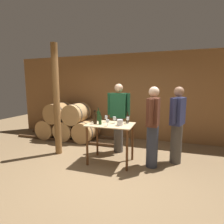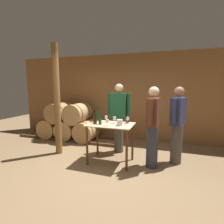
% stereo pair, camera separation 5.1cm
% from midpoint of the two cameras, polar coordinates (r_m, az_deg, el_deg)
% --- Properties ---
extents(ground_plane, '(14.00, 14.00, 0.00)m').
position_cam_midpoint_polar(ground_plane, '(3.59, -2.16, -19.75)').
color(ground_plane, brown).
extents(back_wall, '(8.40, 0.05, 2.70)m').
position_cam_midpoint_polar(back_wall, '(5.60, 6.58, 4.88)').
color(back_wall, brown).
rests_on(back_wall, ground_plane).
extents(barrel_rack, '(3.42, 0.81, 1.17)m').
position_cam_midpoint_polar(barrel_rack, '(5.81, -14.42, -3.54)').
color(barrel_rack, '#4C331E').
rests_on(barrel_rack, ground_plane).
extents(tasting_table, '(0.99, 0.68, 0.88)m').
position_cam_midpoint_polar(tasting_table, '(3.85, -0.84, -6.56)').
color(tasting_table, '#D1B284').
rests_on(tasting_table, ground_plane).
extents(wooden_post, '(0.16, 0.16, 2.70)m').
position_cam_midpoint_polar(wooden_post, '(4.49, -18.00, 3.62)').
color(wooden_post, brown).
rests_on(wooden_post, ground_plane).
extents(wine_bottle_far_left, '(0.07, 0.07, 0.27)m').
position_cam_midpoint_polar(wine_bottle_far_left, '(3.99, -6.17, -1.88)').
color(wine_bottle_far_left, black).
rests_on(wine_bottle_far_left, tasting_table).
extents(wine_bottle_left, '(0.08, 0.08, 0.32)m').
position_cam_midpoint_polar(wine_bottle_left, '(4.16, -4.83, -1.18)').
color(wine_bottle_left, '#193819').
rests_on(wine_bottle_left, tasting_table).
extents(wine_bottle_center, '(0.08, 0.08, 0.30)m').
position_cam_midpoint_polar(wine_bottle_center, '(3.82, -5.89, -2.15)').
color(wine_bottle_center, black).
rests_on(wine_bottle_center, tasting_table).
extents(wine_bottle_right, '(0.07, 0.07, 0.27)m').
position_cam_midpoint_polar(wine_bottle_right, '(3.75, -4.28, -2.57)').
color(wine_bottle_right, '#193819').
rests_on(wine_bottle_right, tasting_table).
extents(wine_bottle_far_right, '(0.07, 0.07, 0.26)m').
position_cam_midpoint_polar(wine_bottle_far_right, '(3.92, 4.72, -2.14)').
color(wine_bottle_far_right, black).
rests_on(wine_bottle_far_right, tasting_table).
extents(wine_glass_near_left, '(0.06, 0.06, 0.15)m').
position_cam_midpoint_polar(wine_glass_near_left, '(3.99, -2.32, -1.81)').
color(wine_glass_near_left, silver).
rests_on(wine_glass_near_left, tasting_table).
extents(wine_glass_near_center, '(0.07, 0.07, 0.13)m').
position_cam_midpoint_polar(wine_glass_near_center, '(3.61, -1.82, -3.05)').
color(wine_glass_near_center, silver).
rests_on(wine_glass_near_center, tasting_table).
extents(wine_glass_near_right, '(0.07, 0.07, 0.15)m').
position_cam_midpoint_polar(wine_glass_near_right, '(3.85, 0.44, -2.14)').
color(wine_glass_near_right, silver).
rests_on(wine_glass_near_right, tasting_table).
extents(wine_glass_far_side, '(0.06, 0.06, 0.15)m').
position_cam_midpoint_polar(wine_glass_far_side, '(3.82, 4.83, -2.25)').
color(wine_glass_far_side, silver).
rests_on(wine_glass_far_side, tasting_table).
extents(ice_bucket, '(0.13, 0.13, 0.13)m').
position_cam_midpoint_polar(ice_bucket, '(3.64, 2.18, -3.49)').
color(ice_bucket, silver).
rests_on(ice_bucket, tasting_table).
extents(person_host, '(0.59, 0.24, 1.76)m').
position_cam_midpoint_polar(person_host, '(4.45, 1.83, -1.45)').
color(person_host, '#4C4742').
rests_on(person_host, ground_plane).
extents(person_visitor_with_scarf, '(0.25, 0.59, 1.69)m').
position_cam_midpoint_polar(person_visitor_with_scarf, '(3.70, 12.80, -4.32)').
color(person_visitor_with_scarf, '#333847').
rests_on(person_visitor_with_scarf, ground_plane).
extents(person_visitor_bearded, '(0.34, 0.56, 1.69)m').
position_cam_midpoint_polar(person_visitor_bearded, '(4.04, 20.18, -3.56)').
color(person_visitor_bearded, '#4C4742').
rests_on(person_visitor_bearded, ground_plane).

